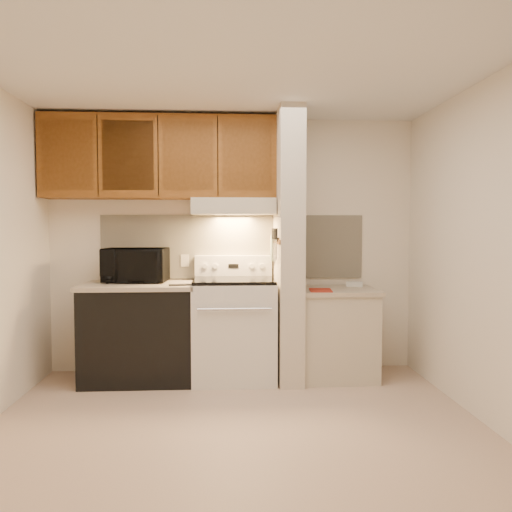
{
  "coord_description": "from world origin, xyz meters",
  "views": [
    {
      "loc": [
        -0.07,
        -3.49,
        1.42
      ],
      "look_at": [
        0.18,
        0.75,
        1.18
      ],
      "focal_mm": 35.0,
      "sensor_mm": 36.0,
      "label": 1
    }
  ],
  "objects": [
    {
      "name": "outlet",
      "position": [
        -0.48,
        1.48,
        1.1
      ],
      "size": [
        0.08,
        0.01,
        0.12
      ],
      "primitive_type": "cube",
      "color": "beige",
      "rests_on": "backsplash"
    },
    {
      "name": "pillar_trim",
      "position": [
        0.39,
        1.15,
        1.3
      ],
      "size": [
        0.01,
        0.7,
        0.04
      ],
      "primitive_type": "cube",
      "color": "brown",
      "rests_on": "partition_pillar"
    },
    {
      "name": "right_countertop",
      "position": [
        0.97,
        1.15,
        0.83
      ],
      "size": [
        0.74,
        0.64,
        0.04
      ],
      "primitive_type": "cube",
      "color": "#B7A891",
      "rests_on": "right_cab_base"
    },
    {
      "name": "knife_blade_b",
      "position": [
        0.38,
        1.02,
        1.21
      ],
      "size": [
        0.01,
        0.04,
        0.18
      ],
      "primitive_type": "cube",
      "color": "silver",
      "rests_on": "knife_strip"
    },
    {
      "name": "red_folder",
      "position": [
        0.79,
        1.0,
        0.85
      ],
      "size": [
        0.22,
        0.29,
        0.01
      ],
      "primitive_type": "cube",
      "rotation": [
        0.0,
        0.0,
        -0.11
      ],
      "color": "#A02618",
      "rests_on": "right_countertop"
    },
    {
      "name": "knife_strip",
      "position": [
        0.39,
        1.1,
        1.32
      ],
      "size": [
        0.02,
        0.42,
        0.04
      ],
      "primitive_type": "cube",
      "color": "black",
      "rests_on": "partition_pillar"
    },
    {
      "name": "range_display",
      "position": [
        0.0,
        1.4,
        1.05
      ],
      "size": [
        0.1,
        0.01,
        0.04
      ],
      "primitive_type": "cube",
      "color": "black",
      "rests_on": "range_backguard"
    },
    {
      "name": "range_knob_right_inner",
      "position": [
        0.18,
        1.4,
        1.05
      ],
      "size": [
        0.05,
        0.02,
        0.05
      ],
      "primitive_type": "cylinder",
      "rotation": [
        1.57,
        0.0,
        0.0
      ],
      "color": "silver",
      "rests_on": "range_backguard"
    },
    {
      "name": "knife_handle_c",
      "position": [
        0.38,
        1.1,
        1.37
      ],
      "size": [
        0.02,
        0.02,
        0.1
      ],
      "primitive_type": "cylinder",
      "color": "black",
      "rests_on": "knife_strip"
    },
    {
      "name": "knife_handle_a",
      "position": [
        0.38,
        0.93,
        1.37
      ],
      "size": [
        0.02,
        0.02,
        0.1
      ],
      "primitive_type": "cylinder",
      "color": "black",
      "rests_on": "knife_strip"
    },
    {
      "name": "left_countertop",
      "position": [
        -0.88,
        1.17,
        0.89
      ],
      "size": [
        1.04,
        0.67,
        0.04
      ],
      "primitive_type": "cube",
      "color": "#B7A891",
      "rests_on": "dishwasher_front"
    },
    {
      "name": "knife_handle_b",
      "position": [
        0.38,
        1.03,
        1.37
      ],
      "size": [
        0.02,
        0.02,
        0.1
      ],
      "primitive_type": "cylinder",
      "color": "black",
      "rests_on": "knife_strip"
    },
    {
      "name": "cooktop",
      "position": [
        0.0,
        1.16,
        0.94
      ],
      "size": [
        0.74,
        0.64,
        0.03
      ],
      "primitive_type": "cube",
      "color": "black",
      "rests_on": "range_body"
    },
    {
      "name": "range_backguard",
      "position": [
        0.0,
        1.44,
        1.05
      ],
      "size": [
        0.76,
        0.08,
        0.2
      ],
      "primitive_type": "cube",
      "color": "silver",
      "rests_on": "range_body"
    },
    {
      "name": "knife_blade_e",
      "position": [
        0.38,
        1.27,
        1.21
      ],
      "size": [
        0.01,
        0.04,
        0.18
      ],
      "primitive_type": "cube",
      "color": "silver",
      "rests_on": "knife_strip"
    },
    {
      "name": "wall_right",
      "position": [
        1.8,
        0.0,
        1.25
      ],
      "size": [
        0.02,
        3.0,
        2.5
      ],
      "primitive_type": "cube",
      "color": "white",
      "rests_on": "floor"
    },
    {
      "name": "cab_gap_b",
      "position": [
        -0.69,
        1.16,
        2.08
      ],
      "size": [
        0.01,
        0.01,
        0.73
      ],
      "primitive_type": "cube",
      "color": "black",
      "rests_on": "upper_cabinets"
    },
    {
      "name": "cab_gap_c",
      "position": [
        -0.14,
        1.16,
        2.08
      ],
      "size": [
        0.01,
        0.01,
        0.73
      ],
      "primitive_type": "cube",
      "color": "black",
      "rests_on": "upper_cabinets"
    },
    {
      "name": "spoon_rest",
      "position": [
        -0.48,
        0.97,
        0.92
      ],
      "size": [
        0.21,
        0.11,
        0.01
      ],
      "primitive_type": "cube",
      "rotation": [
        0.0,
        0.0,
        0.23
      ],
      "color": "black",
      "rests_on": "left_countertop"
    },
    {
      "name": "dishwasher_front",
      "position": [
        -0.88,
        1.17,
        0.43
      ],
      "size": [
        1.0,
        0.63,
        0.87
      ],
      "primitive_type": "cube",
      "color": "black",
      "rests_on": "floor"
    },
    {
      "name": "backsplash",
      "position": [
        0.0,
        1.49,
        1.24
      ],
      "size": [
        2.6,
        0.02,
        0.63
      ],
      "primitive_type": "cube",
      "color": "beige",
      "rests_on": "wall_back"
    },
    {
      "name": "hood_lip",
      "position": [
        0.0,
        1.07,
        1.58
      ],
      "size": [
        0.78,
        0.04,
        0.06
      ],
      "primitive_type": "cube",
      "color": "beige",
      "rests_on": "range_hood"
    },
    {
      "name": "right_cab_base",
      "position": [
        0.97,
        1.15,
        0.4
      ],
      "size": [
        0.7,
        0.6,
        0.81
      ],
      "primitive_type": "cube",
      "color": "beige",
      "rests_on": "floor"
    },
    {
      "name": "white_box",
      "position": [
        1.19,
        1.33,
        0.87
      ],
      "size": [
        0.18,
        0.14,
        0.04
      ],
      "primitive_type": "cube",
      "rotation": [
        0.0,
        0.0,
        -0.29
      ],
      "color": "white",
      "rests_on": "right_countertop"
    },
    {
      "name": "range_body",
      "position": [
        0.0,
        1.16,
        0.46
      ],
      "size": [
        0.76,
        0.65,
        0.92
      ],
      "primitive_type": "cube",
      "color": "silver",
      "rests_on": "floor"
    },
    {
      "name": "oven_handle",
      "position": [
        0.0,
        0.8,
        0.72
      ],
      "size": [
        0.65,
        0.02,
        0.02
      ],
      "primitive_type": "cylinder",
      "rotation": [
        0.0,
        1.57,
        0.0
      ],
      "color": "silver",
      "rests_on": "range_body"
    },
    {
      "name": "cab_door_b",
      "position": [
        -0.96,
        1.17,
        2.08
      ],
      "size": [
        0.46,
        0.01,
        0.63
      ],
      "primitive_type": "cube",
      "color": "brown",
      "rests_on": "upper_cabinets"
    },
    {
      "name": "range_knob_left_inner",
      "position": [
        -0.18,
        1.4,
        1.05
      ],
      "size": [
        0.05,
        0.02,
        0.05
      ],
      "primitive_type": "cylinder",
      "rotation": [
        1.57,
        0.0,
        0.0
      ],
      "color": "silver",
      "rests_on": "range_backguard"
    },
    {
      "name": "cab_door_c",
      "position": [
        -0.42,
        1.17,
        2.08
      ],
      "size": [
        0.46,
        0.01,
        0.63
      ],
      "primitive_type": "cube",
      "color": "brown",
      "rests_on": "upper_cabinets"
    },
    {
      "name": "knife_blade_d",
      "position": [
        0.38,
        1.19,
        1.22
      ],
      "size": [
        0.01,
        0.04,
        0.16
      ],
      "primitive_type": "cube",
      "color": "silver",
      "rests_on": "knife_strip"
    },
    {
      "name": "microwave",
      "position": [
        -0.93,
        1.31,
        1.07
      ],
      "size": [
        0.6,
        0.43,
        0.32
      ],
      "primitive_type": "imported",
      "rotation": [
        0.0,
        0.0,
        -0.06
      ],
      "color": "black",
      "rests_on": "left_countertop"
    },
    {
      "name": "knife_blade_a",
      "position": [
        0.38,
        0.93,
        1.22
      ],
      "size": [
        0.01,
        0.03,
        0.16
      ],
      "primitive_type": "cube",
      "color": "silver",
      "rests_on": "knife_strip"
    },
    {
      "name": "wall_back",
      "position": [
        0.0,
        1.5,
        1.25
      ],
      "size": [
        3.6,
        2.5,
        0.02
      ],
      "primitive_type": "cube",
      "rotation": [
        1.57,
        0.0,
        0.0
      ],
      "color": "white",
      "rests_on": "floor"
    },
    {
      "name": "oven_mitt",
      "position": [
        0.38,
        1.32,
        1.23
      ],
      "size": [
        0.03,
        0.1,
        0.25
      ],
      "primitive_type": "cube",
      "color": "gray",
      "rests_on": "partition_pillar"
    },
    {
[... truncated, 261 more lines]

